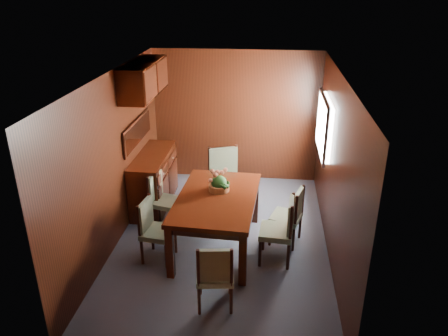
# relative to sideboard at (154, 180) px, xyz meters

# --- Properties ---
(ground) EXTENTS (4.50, 4.50, 0.00)m
(ground) POSITION_rel_sideboard_xyz_m (1.25, -1.00, -0.45)
(ground) COLOR #3A404F
(ground) RESTS_ON ground
(room_shell) EXTENTS (3.06, 4.52, 2.41)m
(room_shell) POSITION_rel_sideboard_xyz_m (1.15, -0.67, 1.18)
(room_shell) COLOR black
(room_shell) RESTS_ON ground
(sideboard) EXTENTS (0.48, 1.40, 0.90)m
(sideboard) POSITION_rel_sideboard_xyz_m (0.00, 0.00, 0.00)
(sideboard) COLOR black
(sideboard) RESTS_ON ground
(dining_table) EXTENTS (1.15, 1.74, 0.79)m
(dining_table) POSITION_rel_sideboard_xyz_m (1.20, -1.15, 0.23)
(dining_table) COLOR black
(dining_table) RESTS_ON ground
(chair_left_near) EXTENTS (0.45, 0.46, 0.87)m
(chair_left_near) POSITION_rel_sideboard_xyz_m (0.38, -1.51, 0.03)
(chair_left_near) COLOR black
(chair_left_near) RESTS_ON ground
(chair_left_far) EXTENTS (0.48, 0.49, 0.86)m
(chair_left_far) POSITION_rel_sideboard_xyz_m (0.28, -0.64, 0.03)
(chair_left_far) COLOR black
(chair_left_far) RESTS_ON ground
(chair_right_near) EXTENTS (0.46, 0.48, 0.94)m
(chair_right_near) POSITION_rel_sideboard_xyz_m (2.08, -1.38, 0.07)
(chair_right_near) COLOR black
(chair_right_near) RESTS_ON ground
(chair_right_far) EXTENTS (0.50, 0.51, 0.87)m
(chair_right_far) POSITION_rel_sideboard_xyz_m (2.22, -0.94, 0.03)
(chair_right_far) COLOR black
(chair_right_far) RESTS_ON ground
(chair_head) EXTENTS (0.46, 0.45, 0.87)m
(chair_head) POSITION_rel_sideboard_xyz_m (1.33, -2.41, 0.04)
(chair_head) COLOR black
(chair_head) RESTS_ON ground
(chair_foot) EXTENTS (0.65, 0.64, 1.07)m
(chair_foot) POSITION_rel_sideboard_xyz_m (1.19, -0.08, 0.15)
(chair_foot) COLOR black
(chair_foot) RESTS_ON ground
(flower_centerpiece) EXTENTS (0.31, 0.31, 0.31)m
(flower_centerpiece) POSITION_rel_sideboard_xyz_m (1.20, -0.95, 0.49)
(flower_centerpiece) COLOR #AF6735
(flower_centerpiece) RESTS_ON dining_table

